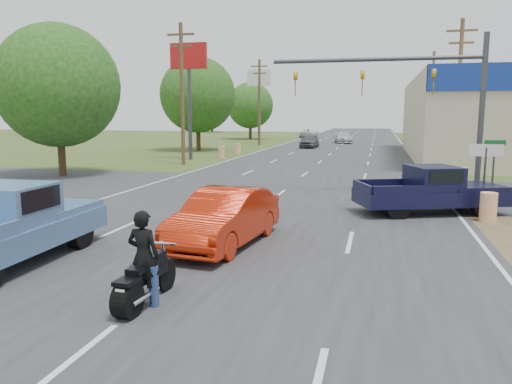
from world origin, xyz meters
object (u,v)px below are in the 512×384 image
(navy_pickup, at_px, (433,190))
(distant_car_silver, at_px, (343,138))
(motorcycle, at_px, (143,283))
(distant_car_white, at_px, (309,133))
(blue_pickup, at_px, (6,224))
(red_convertible, at_px, (224,218))
(distant_car_grey, at_px, (309,141))
(rider, at_px, (144,261))

(navy_pickup, height_order, distant_car_silver, navy_pickup)
(motorcycle, distance_m, distant_car_white, 71.34)
(blue_pickup, bearing_deg, red_convertible, 30.05)
(distant_car_grey, bearing_deg, distant_car_silver, 75.82)
(navy_pickup, bearing_deg, red_convertible, -65.55)
(rider, distance_m, distant_car_silver, 56.82)
(motorcycle, relative_size, rider, 1.21)
(red_convertible, xyz_separation_m, distant_car_white, (-6.73, 66.39, -0.08))
(distant_car_silver, height_order, distant_car_white, distant_car_silver)
(motorcycle, relative_size, blue_pickup, 0.36)
(red_convertible, height_order, distant_car_white, red_convertible)
(motorcycle, distance_m, distant_car_silver, 56.87)
(distant_car_grey, relative_size, distant_car_silver, 0.88)
(motorcycle, distance_m, rider, 0.41)
(motorcycle, xyz_separation_m, rider, (0.00, 0.05, 0.40))
(navy_pickup, bearing_deg, blue_pickup, -71.02)
(navy_pickup, relative_size, distant_car_white, 1.13)
(navy_pickup, height_order, distant_car_white, navy_pickup)
(red_convertible, relative_size, navy_pickup, 0.83)
(distant_car_silver, bearing_deg, rider, -99.61)
(rider, distance_m, distant_car_white, 71.29)
(rider, distance_m, distant_car_grey, 46.61)
(distant_car_silver, bearing_deg, navy_pickup, -91.84)
(motorcycle, bearing_deg, navy_pickup, 63.93)
(rider, relative_size, distant_car_silver, 0.36)
(motorcycle, xyz_separation_m, distant_car_white, (-6.57, 71.04, 0.22))
(rider, bearing_deg, navy_pickup, -116.18)
(blue_pickup, xyz_separation_m, distant_car_silver, (4.33, 55.07, -0.28))
(distant_car_silver, bearing_deg, red_convertible, -99.43)
(rider, distance_m, blue_pickup, 4.84)
(red_convertible, height_order, rider, rider)
(rider, height_order, distant_car_white, rider)
(red_convertible, relative_size, motorcycle, 2.22)
(distant_car_grey, xyz_separation_m, distant_car_white, (-3.44, 24.49, -0.03))
(navy_pickup, distance_m, distant_car_silver, 46.43)
(motorcycle, height_order, distant_car_white, distant_car_white)
(blue_pickup, distance_m, distant_car_white, 69.27)
(distant_car_grey, bearing_deg, blue_pickup, -89.93)
(motorcycle, relative_size, distant_car_white, 0.42)
(distant_car_grey, bearing_deg, rider, -84.31)
(red_convertible, bearing_deg, distant_car_white, 102.93)
(blue_pickup, relative_size, distant_car_grey, 1.39)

